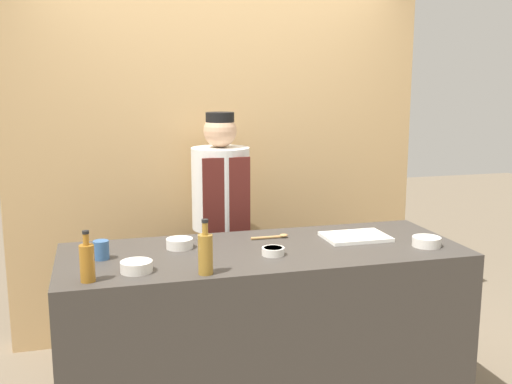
% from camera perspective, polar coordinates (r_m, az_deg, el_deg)
% --- Properties ---
extents(cabinet_wall, '(2.89, 0.18, 2.40)m').
position_cam_1_polar(cabinet_wall, '(4.27, -3.58, 2.41)').
color(cabinet_wall, tan).
rests_on(cabinet_wall, ground_plane).
extents(counter, '(2.13, 0.81, 0.92)m').
position_cam_1_polar(counter, '(3.36, 0.74, -13.03)').
color(counter, '#3D3833').
rests_on(counter, ground_plane).
extents(sauce_bowl_green, '(0.12, 0.12, 0.04)m').
position_cam_1_polar(sauce_bowl_green, '(3.09, 1.64, -5.62)').
color(sauce_bowl_green, silver).
rests_on(sauce_bowl_green, counter).
extents(sauce_bowl_purple, '(0.15, 0.15, 0.05)m').
position_cam_1_polar(sauce_bowl_purple, '(3.38, 15.93, -4.51)').
color(sauce_bowl_purple, silver).
rests_on(sauce_bowl_purple, counter).
extents(sauce_bowl_red, '(0.14, 0.14, 0.05)m').
position_cam_1_polar(sauce_bowl_red, '(3.24, -7.29, -4.82)').
color(sauce_bowl_red, silver).
rests_on(sauce_bowl_red, counter).
extents(sauce_bowl_yellow, '(0.15, 0.15, 0.05)m').
position_cam_1_polar(sauce_bowl_yellow, '(2.88, -11.32, -6.92)').
color(sauce_bowl_yellow, silver).
rests_on(sauce_bowl_yellow, counter).
extents(cutting_board, '(0.36, 0.26, 0.02)m').
position_cam_1_polar(cutting_board, '(3.45, 9.44, -4.22)').
color(cutting_board, white).
rests_on(cutting_board, counter).
extents(bottle_vinegar, '(0.07, 0.07, 0.26)m').
position_cam_1_polar(bottle_vinegar, '(2.78, -4.84, -5.79)').
color(bottle_vinegar, olive).
rests_on(bottle_vinegar, counter).
extents(bottle_amber, '(0.07, 0.07, 0.23)m').
position_cam_1_polar(bottle_amber, '(2.78, -15.79, -6.41)').
color(bottle_amber, '#9E661E').
rests_on(bottle_amber, counter).
extents(cup_blue, '(0.08, 0.08, 0.10)m').
position_cam_1_polar(cup_blue, '(3.11, -14.53, -5.37)').
color(cup_blue, '#386093').
rests_on(cup_blue, counter).
extents(wooden_spoon, '(0.22, 0.04, 0.02)m').
position_cam_1_polar(wooden_spoon, '(3.41, 1.68, -4.27)').
color(wooden_spoon, '#B2844C').
rests_on(wooden_spoon, counter).
extents(chef_center, '(0.38, 0.38, 1.61)m').
position_cam_1_polar(chef_center, '(3.95, -3.33, -3.24)').
color(chef_center, '#28282D').
rests_on(chef_center, ground_plane).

